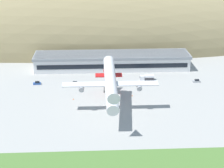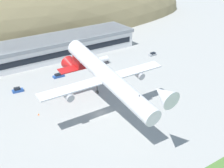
# 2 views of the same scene
# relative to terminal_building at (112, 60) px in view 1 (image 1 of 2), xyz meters

# --- Properties ---
(ground_plane) EXTENTS (413.77, 413.77, 0.00)m
(ground_plane) POSITION_rel_terminal_building_xyz_m (-4.09, -54.36, -5.12)
(ground_plane) COLOR #9E9E99
(grass_strip_foreground) EXTENTS (372.39, 16.51, 0.08)m
(grass_strip_foreground) POSITION_rel_terminal_building_xyz_m (-4.09, -98.21, -5.08)
(grass_strip_foreground) COLOR #4C7533
(grass_strip_foreground) RESTS_ON ground_plane
(hill_backdrop) EXTENTS (311.48, 76.56, 86.21)m
(hill_backdrop) POSITION_rel_terminal_building_xyz_m (-25.23, 50.17, -5.12)
(hill_backdrop) COLOR #8E7F56
(hill_backdrop) RESTS_ON ground_plane
(terminal_building) EXTENTS (89.85, 17.68, 9.03)m
(terminal_building) POSITION_rel_terminal_building_xyz_m (0.00, 0.00, 0.00)
(terminal_building) COLOR silver
(terminal_building) RESTS_ON ground_plane
(cargo_airplane) EXTENTS (42.00, 52.55, 14.35)m
(cargo_airplane) POSITION_rel_terminal_building_xyz_m (-3.52, -56.72, 8.26)
(cargo_airplane) COLOR silver
(service_car_0) EXTENTS (4.01, 1.71, 1.57)m
(service_car_0) POSITION_rel_terminal_building_xyz_m (43.81, -24.47, -4.47)
(service_car_0) COLOR #999EA3
(service_car_0) RESTS_ON ground_plane
(service_car_1) EXTENTS (4.51, 1.88, 1.51)m
(service_car_1) POSITION_rel_terminal_building_xyz_m (-2.89, -21.42, -4.50)
(service_car_1) COLOR #264C99
(service_car_1) RESTS_ON ground_plane
(service_car_2) EXTENTS (4.03, 2.08, 1.69)m
(service_car_2) POSITION_rel_terminal_building_xyz_m (-20.56, -24.64, -4.42)
(service_car_2) COLOR #264C99
(service_car_2) RESTS_ON ground_plane
(service_car_3) EXTENTS (4.05, 2.06, 1.61)m
(service_car_3) POSITION_rel_terminal_building_xyz_m (-40.56, -23.30, -4.45)
(service_car_3) COLOR #264C99
(service_car_3) RESTS_ON ground_plane
(fuel_truck) EXTENTS (7.69, 2.53, 3.28)m
(fuel_truck) POSITION_rel_terminal_building_xyz_m (18.02, -19.68, -3.60)
(fuel_truck) COLOR silver
(fuel_truck) RESTS_ON ground_plane
(traffic_cone_0) EXTENTS (0.52, 0.52, 0.58)m
(traffic_cone_0) POSITION_rel_terminal_building_xyz_m (-20.69, -43.85, -4.84)
(traffic_cone_0) COLOR orange
(traffic_cone_0) RESTS_ON ground_plane
(traffic_cone_1) EXTENTS (0.52, 0.52, 0.58)m
(traffic_cone_1) POSITION_rel_terminal_building_xyz_m (7.80, -41.07, -4.84)
(traffic_cone_1) COLOR orange
(traffic_cone_1) RESTS_ON ground_plane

